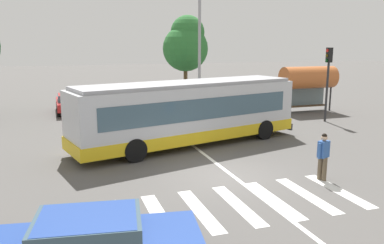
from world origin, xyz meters
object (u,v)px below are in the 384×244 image
(bus_stop_shelter, at_px, (308,78))
(twin_arm_street_lamp, at_px, (200,40))
(parked_car_charcoal, at_px, (179,96))
(city_transit_bus, at_px, (189,112))
(traffic_light_far_corner, at_px, (328,72))
(parked_car_champagne, at_px, (109,99))
(parked_car_teal, at_px, (143,97))
(foreground_sedan, at_px, (92,242))
(pedestrian_crossing_street, at_px, (323,154))
(parked_car_red, at_px, (70,102))
(background_tree_right, at_px, (186,44))

(bus_stop_shelter, height_order, twin_arm_street_lamp, twin_arm_street_lamp)
(parked_car_charcoal, xyz_separation_m, twin_arm_street_lamp, (0.47, -3.42, 4.29))
(city_transit_bus, xyz_separation_m, bus_stop_shelter, (10.85, 5.98, 0.83))
(traffic_light_far_corner, distance_m, bus_stop_shelter, 3.46)
(city_transit_bus, distance_m, parked_car_champagne, 12.09)
(city_transit_bus, bearing_deg, parked_car_teal, 89.01)
(foreground_sedan, height_order, traffic_light_far_corner, traffic_light_far_corner)
(parked_car_teal, bearing_deg, foreground_sedan, -104.41)
(foreground_sedan, bearing_deg, traffic_light_far_corner, 39.13)
(pedestrian_crossing_street, relative_size, parked_car_red, 0.38)
(parked_car_red, height_order, parked_car_charcoal, same)
(parked_car_champagne, relative_size, traffic_light_far_corner, 1.00)
(background_tree_right, bearing_deg, parked_car_red, -151.86)
(pedestrian_crossing_street, relative_size, background_tree_right, 0.23)
(background_tree_right, bearing_deg, city_transit_bus, -107.39)
(traffic_light_far_corner, bearing_deg, parked_car_champagne, 143.56)
(city_transit_bus, xyz_separation_m, parked_car_red, (-5.20, 11.13, -0.82))
(parked_car_champagne, relative_size, twin_arm_street_lamp, 0.56)
(foreground_sedan, height_order, twin_arm_street_lamp, twin_arm_street_lamp)
(foreground_sedan, xyz_separation_m, parked_car_teal, (5.53, 21.50, 0.00))
(parked_car_red, relative_size, background_tree_right, 0.62)
(parked_car_teal, relative_size, twin_arm_street_lamp, 0.57)
(parked_car_red, bearing_deg, parked_car_champagne, 13.72)
(pedestrian_crossing_street, distance_m, twin_arm_street_lamp, 15.02)
(twin_arm_street_lamp, xyz_separation_m, background_tree_right, (1.78, 8.55, -0.26))
(bus_stop_shelter, relative_size, background_tree_right, 0.55)
(parked_car_teal, distance_m, background_tree_right, 8.11)
(pedestrian_crossing_street, xyz_separation_m, bus_stop_shelter, (7.88, 12.26, 1.45))
(foreground_sedan, height_order, parked_car_charcoal, same)
(parked_car_champagne, relative_size, bus_stop_shelter, 1.13)
(twin_arm_street_lamp, bearing_deg, parked_car_charcoal, 97.90)
(bus_stop_shelter, bearing_deg, parked_car_red, 162.20)
(parked_car_red, xyz_separation_m, twin_arm_street_lamp, (8.66, -2.97, 4.29))
(parked_car_champagne, xyz_separation_m, parked_car_teal, (2.61, -0.01, 0.00))
(parked_car_red, relative_size, parked_car_champagne, 0.99)
(parked_car_champagne, relative_size, parked_car_teal, 0.99)
(bus_stop_shelter, bearing_deg, traffic_light_far_corner, -105.69)
(parked_car_charcoal, distance_m, traffic_light_far_corner, 11.51)
(traffic_light_far_corner, xyz_separation_m, background_tree_right, (-4.70, 14.01, 1.71))
(parked_car_teal, xyz_separation_m, bus_stop_shelter, (10.65, -5.82, 1.65))
(foreground_sedan, relative_size, parked_car_charcoal, 1.02)
(parked_car_red, distance_m, parked_car_champagne, 2.88)
(parked_car_red, bearing_deg, traffic_light_far_corner, -29.11)
(foreground_sedan, relative_size, background_tree_right, 0.64)
(city_transit_bus, distance_m, twin_arm_street_lamp, 9.52)
(parked_car_teal, height_order, twin_arm_street_lamp, twin_arm_street_lamp)
(bus_stop_shelter, bearing_deg, foreground_sedan, -135.88)
(background_tree_right, bearing_deg, parked_car_teal, -135.67)
(traffic_light_far_corner, bearing_deg, parked_car_teal, 136.93)
(parked_car_red, bearing_deg, bus_stop_shelter, -17.80)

